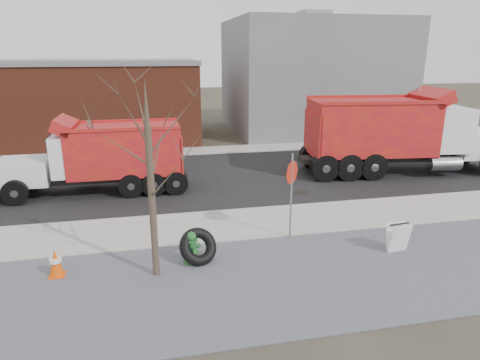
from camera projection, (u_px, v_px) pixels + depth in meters
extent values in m
plane|color=#383328|center=(250.00, 228.00, 14.55)|extent=(120.00, 120.00, 0.00)
cube|color=slate|center=(281.00, 279.00, 11.27)|extent=(60.00, 5.00, 0.03)
cube|color=#9E9B93|center=(248.00, 224.00, 14.77)|extent=(60.00, 2.50, 0.06)
cube|color=#9E9B93|center=(241.00, 210.00, 15.98)|extent=(60.00, 0.15, 0.11)
cube|color=black|center=(220.00, 177.00, 20.45)|extent=(60.00, 9.40, 0.02)
cube|color=#9E9B93|center=(204.00, 151.00, 25.78)|extent=(60.00, 2.00, 0.06)
cube|color=gray|center=(312.00, 76.00, 32.06)|extent=(12.00, 10.00, 8.00)
cube|color=brown|center=(40.00, 104.00, 27.75)|extent=(20.00, 8.00, 5.00)
cube|color=gray|center=(35.00, 62.00, 26.98)|extent=(20.20, 8.20, 0.30)
cylinder|color=#382D23|center=(152.00, 205.00, 10.90)|extent=(0.18, 0.18, 4.00)
cone|color=#382D23|center=(146.00, 102.00, 10.15)|extent=(0.14, 0.14, 1.20)
cylinder|color=#286A38|center=(192.00, 261.00, 12.15)|extent=(0.50, 0.50, 0.07)
cylinder|color=#286A38|center=(192.00, 250.00, 12.05)|extent=(0.26, 0.26, 0.68)
cylinder|color=#286A38|center=(191.00, 240.00, 11.96)|extent=(0.34, 0.34, 0.06)
sphere|color=#286A38|center=(191.00, 237.00, 11.93)|extent=(0.27, 0.27, 0.27)
cylinder|color=#286A38|center=(191.00, 233.00, 11.90)|extent=(0.06, 0.06, 0.07)
cylinder|color=#286A38|center=(185.00, 249.00, 11.92)|extent=(0.17, 0.17, 0.13)
cylinder|color=#286A38|center=(198.00, 245.00, 12.12)|extent=(0.17, 0.17, 0.13)
cylinder|color=#286A38|center=(195.00, 250.00, 11.87)|extent=(0.21, 0.19, 0.17)
torus|color=black|center=(198.00, 247.00, 12.04)|extent=(1.32, 1.17, 1.08)
cylinder|color=gray|center=(291.00, 197.00, 13.32)|extent=(0.06, 0.06, 2.80)
cylinder|color=red|center=(292.00, 173.00, 13.09)|extent=(0.56, 0.55, 0.76)
cube|color=white|center=(400.00, 239.00, 12.57)|extent=(0.66, 0.28, 0.88)
cube|color=white|center=(396.00, 237.00, 12.74)|extent=(0.66, 0.28, 0.88)
cube|color=black|center=(400.00, 224.00, 12.53)|extent=(0.65, 0.10, 0.04)
cube|color=#F24E07|center=(57.00, 276.00, 11.39)|extent=(0.41, 0.41, 0.04)
cone|color=#F24E07|center=(56.00, 263.00, 11.28)|extent=(0.38, 0.38, 0.75)
cylinder|color=white|center=(55.00, 260.00, 11.26)|extent=(0.31, 0.31, 0.11)
cube|color=black|center=(397.00, 158.00, 21.07)|extent=(9.82, 2.06, 0.25)
cube|color=white|center=(476.00, 143.00, 21.27)|extent=(2.74, 2.49, 1.26)
cube|color=white|center=(442.00, 128.00, 20.86)|extent=(2.10, 2.81, 2.06)
cube|color=black|center=(459.00, 116.00, 20.77)|extent=(0.30, 2.28, 0.91)
cube|color=#B82B0F|center=(371.00, 127.00, 20.47)|extent=(5.98, 3.35, 2.51)
cylinder|color=silver|center=(416.00, 114.00, 21.66)|extent=(0.18, 0.18, 2.74)
cylinder|color=black|center=(463.00, 152.00, 22.68)|extent=(1.29, 0.48, 1.26)
cylinder|color=black|center=(334.00, 156.00, 21.86)|extent=(1.29, 0.48, 1.26)
cylinder|color=black|center=(349.00, 167.00, 19.77)|extent=(1.29, 0.48, 1.26)
cube|color=black|center=(98.00, 179.00, 18.00)|extent=(7.42, 0.80, 0.20)
cube|color=white|center=(25.00, 171.00, 17.30)|extent=(2.00, 1.77, 1.00)
cube|color=white|center=(73.00, 154.00, 17.50)|extent=(1.46, 2.09, 1.63)
cube|color=black|center=(52.00, 144.00, 17.22)|extent=(0.05, 1.82, 0.73)
cube|color=#B82B0F|center=(125.00, 149.00, 17.89)|extent=(4.54, 2.19, 2.00)
cylinder|color=silver|center=(91.00, 147.00, 16.74)|extent=(0.13, 0.13, 2.18)
cylinder|color=black|center=(15.00, 193.00, 16.51)|extent=(1.00, 0.27, 1.00)
cylinder|color=black|center=(28.00, 179.00, 18.35)|extent=(1.00, 0.27, 1.00)
cylinder|color=black|center=(154.00, 184.00, 17.66)|extent=(1.00, 0.27, 1.00)
cylinder|color=black|center=(153.00, 173.00, 19.30)|extent=(1.00, 0.27, 1.00)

